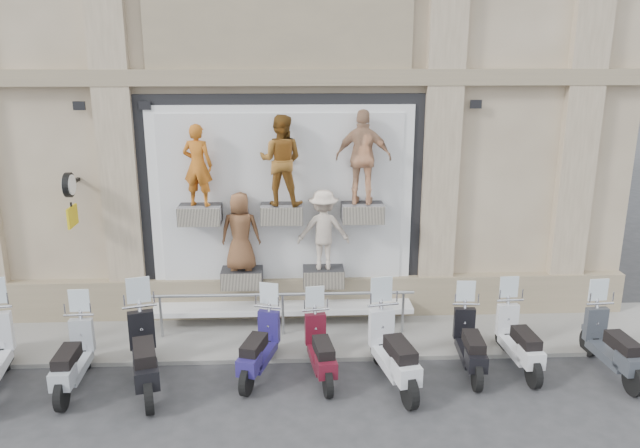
# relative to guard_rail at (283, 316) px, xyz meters

# --- Properties ---
(ground) EXTENTS (90.00, 90.00, 0.00)m
(ground) POSITION_rel_guard_rail_xyz_m (0.00, -2.00, -0.47)
(ground) COLOR #2F2F31
(ground) RESTS_ON ground
(sidewalk) EXTENTS (16.00, 2.20, 0.08)m
(sidewalk) POSITION_rel_guard_rail_xyz_m (0.00, 0.10, -0.43)
(sidewalk) COLOR gray
(sidewalk) RESTS_ON ground
(building) EXTENTS (14.00, 8.60, 12.00)m
(building) POSITION_rel_guard_rail_xyz_m (0.00, 5.00, 5.54)
(building) COLOR #C3AD8E
(building) RESTS_ON ground
(shop_vitrine) EXTENTS (5.60, 0.83, 4.30)m
(shop_vitrine) POSITION_rel_guard_rail_xyz_m (0.12, 0.75, 1.95)
(shop_vitrine) COLOR black
(shop_vitrine) RESTS_ON ground
(guard_rail) EXTENTS (5.06, 0.10, 0.93)m
(guard_rail) POSITION_rel_guard_rail_xyz_m (0.00, 0.00, 0.00)
(guard_rail) COLOR #9EA0A5
(guard_rail) RESTS_ON ground
(clock_sign_bracket) EXTENTS (0.10, 0.80, 1.02)m
(clock_sign_bracket) POSITION_rel_guard_rail_xyz_m (-3.90, 0.47, 2.34)
(clock_sign_bracket) COLOR black
(clock_sign_bracket) RESTS_ON ground
(scooter_c) EXTENTS (0.58, 1.84, 1.49)m
(scooter_c) POSITION_rel_guard_rail_xyz_m (-3.38, -1.66, 0.28)
(scooter_c) COLOR #91959D
(scooter_c) RESTS_ON ground
(scooter_d) EXTENTS (1.14, 2.16, 1.69)m
(scooter_d) POSITION_rel_guard_rail_xyz_m (-2.22, -1.73, 0.38)
(scooter_d) COLOR black
(scooter_d) RESTS_ON ground
(scooter_e) EXTENTS (0.99, 1.86, 1.45)m
(scooter_e) POSITION_rel_guard_rail_xyz_m (-0.38, -1.38, 0.26)
(scooter_e) COLOR navy
(scooter_e) RESTS_ON ground
(scooter_f) EXTENTS (0.74, 1.80, 1.42)m
(scooter_f) POSITION_rel_guard_rail_xyz_m (0.65, -1.49, 0.24)
(scooter_f) COLOR #4C0D19
(scooter_f) RESTS_ON ground
(scooter_g) EXTENTS (0.97, 2.10, 1.65)m
(scooter_g) POSITION_rel_guard_rail_xyz_m (1.83, -1.77, 0.36)
(scooter_g) COLOR silver
(scooter_g) RESTS_ON ground
(scooter_h) EXTENTS (0.63, 1.79, 1.43)m
(scooter_h) POSITION_rel_guard_rail_xyz_m (3.21, -1.40, 0.25)
(scooter_h) COLOR black
(scooter_h) RESTS_ON ground
(scooter_i) EXTENTS (0.63, 1.84, 1.47)m
(scooter_i) POSITION_rel_guard_rail_xyz_m (4.09, -1.33, 0.27)
(scooter_i) COLOR silver
(scooter_i) RESTS_ON ground
(scooter_j) EXTENTS (0.67, 1.88, 1.50)m
(scooter_j) POSITION_rel_guard_rail_xyz_m (5.59, -1.61, 0.29)
(scooter_j) COLOR #2F333A
(scooter_j) RESTS_ON ground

